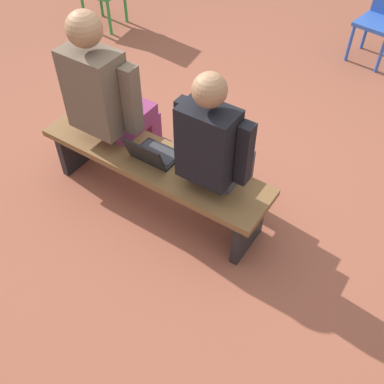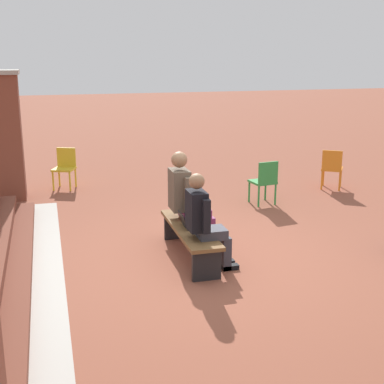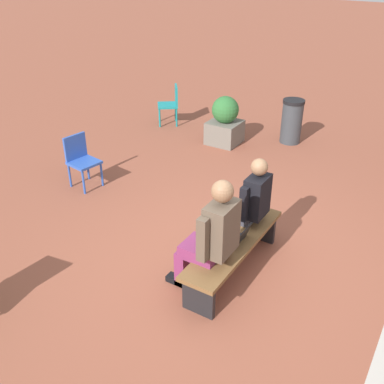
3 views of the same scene
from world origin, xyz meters
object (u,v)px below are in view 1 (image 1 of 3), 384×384
Objects in this scene: person_student at (216,150)px; plastic_chair_far_left at (384,15)px; laptop at (152,154)px; bench at (154,168)px; person_adult at (109,98)px.

person_student is 3.05m from plastic_chair_far_left.
laptop is at bearing 9.41° from person_student.
bench is at bearing 77.32° from plastic_chair_far_left.
laptop reaches higher than bench.
person_student reaches higher than bench.
bench is at bearing 170.26° from person_adult.
person_adult is 0.51m from laptop.
person_adult is 3.24m from plastic_chair_far_left.
person_adult is at bearing -11.17° from laptop.
laptop is (-0.43, 0.08, -0.26)m from person_adult.
person_adult reaches higher than person_student.
laptop is (0.47, 0.08, -0.21)m from person_student.
bench is 2.14× the size of plastic_chair_far_left.
laptop is at bearing 115.44° from bench.
bench is 5.62× the size of laptop.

